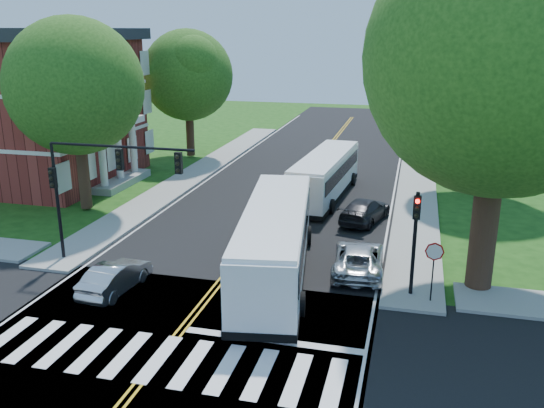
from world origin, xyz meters
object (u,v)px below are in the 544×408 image
(signal_ne, at_px, (415,230))
(hatchback, at_px, (115,277))
(signal_nw, at_px, (99,176))
(bus_lead, at_px, (275,240))
(dark_sedan, at_px, (365,210))
(bus_follow, at_px, (325,175))
(suv, at_px, (359,259))

(signal_ne, bearing_deg, hatchback, -168.56)
(signal_nw, distance_m, bus_lead, 8.51)
(dark_sedan, bearing_deg, bus_follow, -41.11)
(hatchback, distance_m, suv, 10.80)
(signal_ne, xyz_separation_m, bus_follow, (-5.86, 13.94, -1.44))
(hatchback, xyz_separation_m, dark_sedan, (9.40, 11.94, 0.03))
(suv, distance_m, dark_sedan, 7.45)
(bus_follow, distance_m, dark_sedan, 5.48)
(signal_nw, height_order, dark_sedan, signal_nw)
(bus_lead, relative_size, bus_follow, 1.13)
(bus_follow, distance_m, suv, 12.44)
(suv, bearing_deg, hatchback, 21.15)
(bus_lead, height_order, dark_sedan, bus_lead)
(bus_lead, bearing_deg, dark_sedan, -118.91)
(signal_ne, bearing_deg, bus_lead, 172.69)
(bus_lead, bearing_deg, signal_nw, -3.09)
(dark_sedan, bearing_deg, signal_nw, 54.77)
(bus_follow, bearing_deg, bus_lead, 93.50)
(signal_nw, xyz_separation_m, hatchback, (1.85, -2.46, -3.72))
(bus_lead, distance_m, hatchback, 7.06)
(bus_lead, xyz_separation_m, bus_follow, (0.16, 13.17, -0.18))
(bus_lead, bearing_deg, suv, -169.58)
(signal_nw, height_order, bus_lead, signal_nw)
(bus_follow, bearing_deg, hatchback, 73.06)
(dark_sedan, bearing_deg, signal_ne, 121.18)
(dark_sedan, bearing_deg, hatchback, 66.44)
(bus_follow, bearing_deg, signal_ne, 116.99)
(signal_ne, bearing_deg, dark_sedan, 106.53)
(bus_lead, xyz_separation_m, hatchback, (-6.19, -3.24, -1.05))
(bus_follow, height_order, dark_sedan, bus_follow)
(signal_ne, distance_m, hatchback, 12.67)
(bus_follow, xyz_separation_m, hatchback, (-6.35, -16.41, -0.87))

